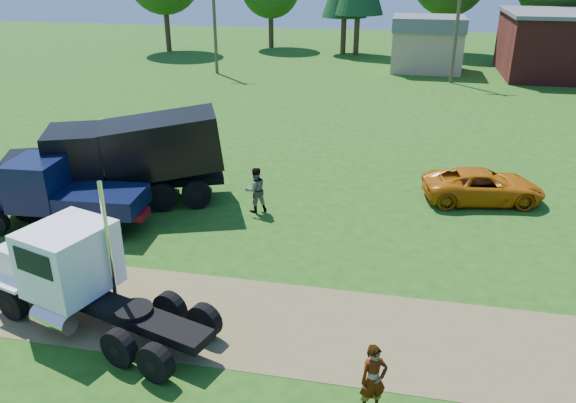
% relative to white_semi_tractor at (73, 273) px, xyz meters
% --- Properties ---
extents(ground, '(140.00, 140.00, 0.00)m').
position_rel_white_semi_tractor_xyz_m(ground, '(6.30, 0.78, -1.43)').
color(ground, '#1C4C10').
rests_on(ground, ground).
extents(dirt_track, '(120.00, 4.20, 0.01)m').
position_rel_white_semi_tractor_xyz_m(dirt_track, '(6.30, 0.78, -1.42)').
color(dirt_track, brown).
rests_on(dirt_track, ground).
extents(white_semi_tractor, '(7.04, 4.09, 4.17)m').
position_rel_white_semi_tractor_xyz_m(white_semi_tractor, '(0.00, 0.00, 0.00)').
color(white_semi_tractor, black).
rests_on(white_semi_tractor, ground).
extents(black_dump_truck, '(8.71, 5.59, 3.76)m').
position_rel_white_semi_tractor_xyz_m(black_dump_truck, '(-2.34, 7.87, 0.64)').
color(black_dump_truck, black).
rests_on(black_dump_truck, ground).
extents(navy_truck, '(6.31, 2.58, 2.69)m').
position_rel_white_semi_tractor_xyz_m(navy_truck, '(-3.85, 5.18, -0.05)').
color(navy_truck, maroon).
rests_on(navy_truck, ground).
extents(orange_pickup, '(5.26, 3.13, 1.37)m').
position_rel_white_semi_tractor_xyz_m(orange_pickup, '(12.15, 10.99, -0.74)').
color(orange_pickup, '#C16409').
rests_on(orange_pickup, ground).
extents(spectator_a, '(0.76, 0.66, 1.75)m').
position_rel_white_semi_tractor_xyz_m(spectator_a, '(8.42, -1.97, -0.55)').
color(spectator_a, '#999999').
rests_on(spectator_a, ground).
extents(spectator_b, '(1.15, 1.09, 1.87)m').
position_rel_white_semi_tractor_xyz_m(spectator_b, '(3.09, 8.07, -0.49)').
color(spectator_b, '#999999').
rests_on(spectator_b, ground).
extents(tan_shed, '(6.20, 5.40, 4.70)m').
position_rel_white_semi_tractor_xyz_m(tan_shed, '(10.30, 40.78, 1.00)').
color(tan_shed, tan).
rests_on(tan_shed, ground).
extents(utility_poles, '(42.20, 0.28, 9.00)m').
position_rel_white_semi_tractor_xyz_m(utility_poles, '(12.30, 35.78, 3.29)').
color(utility_poles, '#4D3F2C').
rests_on(utility_poles, ground).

